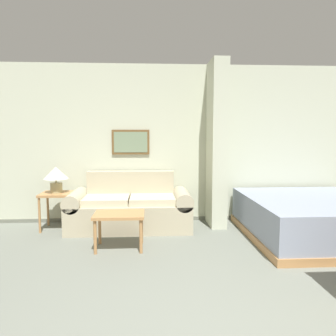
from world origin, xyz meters
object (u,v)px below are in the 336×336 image
at_px(couch, 130,208).
at_px(bed, 313,218).
at_px(coffee_table, 119,218).
at_px(table_lamp, 56,175).

relative_size(couch, bed, 0.93).
height_order(couch, coffee_table, couch).
relative_size(couch, table_lamp, 4.76).
xyz_separation_m(coffee_table, table_lamp, (-1.04, 0.93, 0.44)).
xyz_separation_m(table_lamp, bed, (3.72, -0.64, -0.55)).
xyz_separation_m(couch, coffee_table, (-0.08, -0.92, 0.08)).
distance_m(coffee_table, bed, 2.71).
xyz_separation_m(couch, bed, (2.61, -0.63, -0.03)).
bearing_deg(coffee_table, couch, 84.81).
bearing_deg(couch, coffee_table, -95.19).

